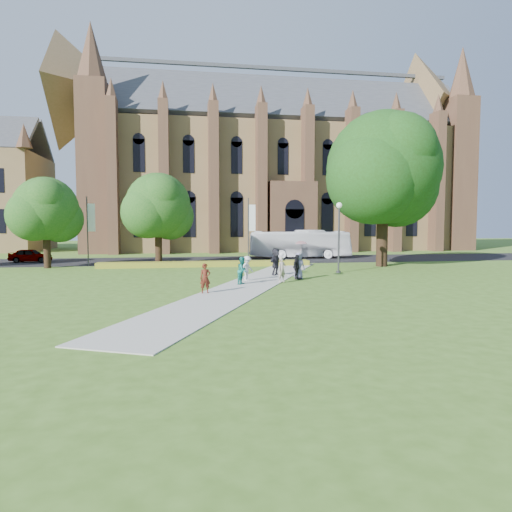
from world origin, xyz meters
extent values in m
plane|color=#3D5E1C|center=(0.00, 0.00, 0.00)|extent=(160.00, 160.00, 0.00)
cube|color=black|center=(0.00, 20.00, 0.01)|extent=(160.00, 10.00, 0.02)
cube|color=#B2B2A8|center=(0.00, 1.00, 0.02)|extent=(15.58, 28.54, 0.04)
cube|color=#B68F24|center=(-2.00, 13.20, 0.23)|extent=(18.00, 1.40, 0.45)
cube|color=olive|center=(10.00, 40.00, 8.50)|extent=(52.00, 16.00, 17.00)
cube|color=brown|center=(-14.50, 33.00, 10.50)|extent=(3.50, 3.50, 21.00)
cone|color=brown|center=(-14.50, 33.00, 24.50)|extent=(3.60, 3.60, 7.00)
cube|color=brown|center=(34.50, 33.00, 10.50)|extent=(3.50, 3.50, 21.00)
cone|color=brown|center=(34.50, 33.00, 24.50)|extent=(3.60, 3.60, 7.00)
cube|color=brown|center=(10.00, 31.00, 4.50)|extent=(6.00, 2.50, 9.00)
cylinder|color=#38383D|center=(7.50, 6.50, 2.40)|extent=(0.14, 0.14, 4.80)
sphere|color=white|center=(7.50, 6.50, 5.02)|extent=(0.44, 0.44, 0.44)
cylinder|color=#38383D|center=(7.50, 6.50, 0.07)|extent=(0.36, 0.36, 0.15)
cylinder|color=#332114|center=(13.00, 11.00, 3.30)|extent=(0.96, 0.96, 6.60)
sphere|color=#1B390F|center=(13.00, 11.00, 8.40)|extent=(9.60, 9.60, 9.60)
cylinder|color=#332114|center=(-15.00, 14.00, 1.93)|extent=(0.56, 0.56, 3.85)
sphere|color=#164C16|center=(-15.00, 14.00, 4.90)|extent=(5.20, 5.20, 5.20)
cylinder|color=#332114|center=(-6.00, 14.50, 2.06)|extent=(0.60, 0.60, 4.12)
sphere|color=#164C16|center=(-6.00, 14.50, 5.25)|extent=(5.60, 5.60, 5.60)
cylinder|color=#38383D|center=(2.00, 15.20, 3.00)|extent=(0.10, 0.10, 6.00)
cube|color=white|center=(2.35, 15.20, 4.20)|extent=(0.60, 0.02, 2.40)
cylinder|color=#38383D|center=(-12.00, 15.20, 3.00)|extent=(0.10, 0.10, 6.00)
cube|color=white|center=(-11.65, 15.20, 4.20)|extent=(0.60, 0.02, 2.40)
imported|color=silver|center=(8.43, 21.27, 1.52)|extent=(10.95, 3.51, 3.00)
imported|color=gray|center=(-18.18, 20.17, 0.67)|extent=(3.92, 1.82, 1.30)
imported|color=#4D1D11|center=(-2.87, -2.18, 0.82)|extent=(0.61, 0.44, 1.56)
imported|color=#177365|center=(-0.47, 1.03, 0.86)|extent=(0.96, 1.01, 1.64)
imported|color=silver|center=(0.06, 2.73, 0.82)|extent=(1.14, 1.11, 1.57)
imported|color=black|center=(3.33, 2.80, 0.85)|extent=(0.91, 0.99, 1.63)
imported|color=slate|center=(3.55, 3.11, 0.90)|extent=(0.93, 0.70, 1.72)
imported|color=#24232A|center=(2.52, 5.50, 0.99)|extent=(1.62, 1.67, 1.90)
imported|color=gray|center=(2.06, 1.54, 0.83)|extent=(0.69, 0.61, 1.58)
imported|color=#D495A3|center=(3.73, 3.21, 2.10)|extent=(0.92, 0.92, 0.68)
camera|label=1|loc=(-4.11, -25.89, 3.63)|focal=32.00mm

